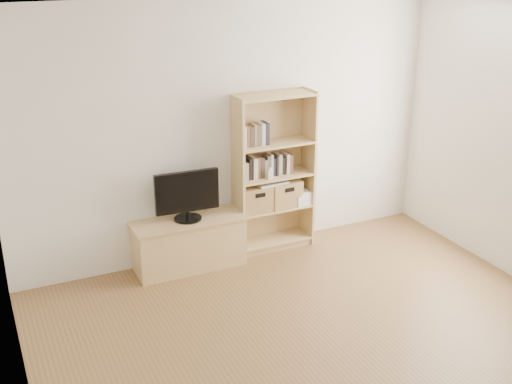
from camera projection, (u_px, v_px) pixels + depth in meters
floor at (364, 384)px, 4.75m from camera, size 4.50×5.00×0.01m
back_wall at (230, 131)px, 6.38m from camera, size 4.50×0.02×2.60m
left_wall at (21, 297)px, 3.39m from camera, size 0.02×5.00×2.60m
ceiling at (390, 24)px, 3.80m from camera, size 4.50×5.00×0.01m
tv_stand at (189, 244)px, 6.38m from camera, size 1.08×0.41×0.50m
bookshelf at (274, 173)px, 6.59m from camera, size 0.84×0.30×1.67m
television at (187, 196)px, 6.19m from camera, size 0.63×0.08×0.50m
books_row_mid at (273, 163)px, 6.57m from camera, size 0.87×0.17×0.23m
books_row_upper at (257, 134)px, 6.38m from camera, size 0.42×0.17×0.22m
baby_monitor at (270, 174)px, 6.47m from camera, size 0.06×0.04×0.10m
basket_left at (255, 198)px, 6.59m from camera, size 0.33×0.27×0.27m
basket_right at (283, 193)px, 6.72m from camera, size 0.35×0.29×0.28m
laptop at (270, 182)px, 6.59m from camera, size 0.34×0.24×0.03m
magazine_stack at (298, 197)px, 6.82m from camera, size 0.21×0.28×0.12m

